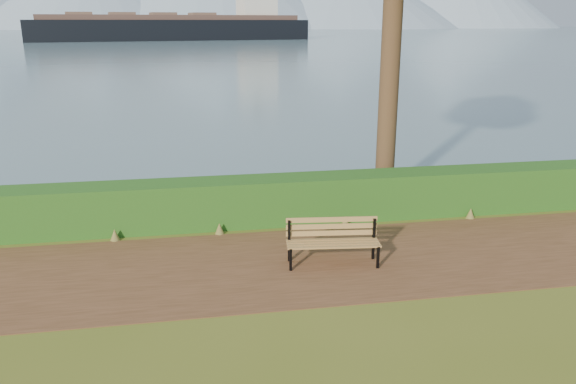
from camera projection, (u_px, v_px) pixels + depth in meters
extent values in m
plane|color=#54601B|center=(289.00, 271.00, 9.92)|extent=(140.00, 140.00, 0.00)
cube|color=#50321B|center=(286.00, 264.00, 10.20)|extent=(40.00, 3.40, 0.01)
cube|color=#194D16|center=(268.00, 200.00, 12.23)|extent=(32.00, 0.85, 1.00)
cube|color=slate|center=(190.00, 31.00, 254.96)|extent=(700.00, 510.00, 0.00)
cone|color=#7A8FA3|center=(173.00, 3.00, 408.44)|extent=(120.00, 120.00, 35.00)
cone|color=#7A8FA3|center=(385.00, 0.00, 429.40)|extent=(130.00, 130.00, 40.00)
cube|color=black|center=(291.00, 260.00, 9.89)|extent=(0.05, 0.06, 0.42)
cube|color=black|center=(289.00, 241.00, 10.22)|extent=(0.05, 0.06, 0.80)
cube|color=black|center=(290.00, 246.00, 10.03)|extent=(0.10, 0.49, 0.05)
cube|color=black|center=(378.00, 258.00, 9.98)|extent=(0.05, 0.06, 0.42)
cube|color=black|center=(374.00, 239.00, 10.32)|extent=(0.05, 0.06, 0.80)
cube|color=black|center=(376.00, 244.00, 10.13)|extent=(0.10, 0.49, 0.05)
cube|color=#9D693C|center=(335.00, 247.00, 9.90)|extent=(1.67, 0.26, 0.03)
cube|color=#9D693C|center=(334.00, 245.00, 10.01)|extent=(1.67, 0.26, 0.03)
cube|color=#9D693C|center=(333.00, 242.00, 10.13)|extent=(1.67, 0.26, 0.03)
cube|color=#9D693C|center=(332.00, 240.00, 10.24)|extent=(1.67, 0.26, 0.03)
cube|color=#9D693C|center=(331.00, 233.00, 10.26)|extent=(1.67, 0.22, 0.10)
cube|color=#9D693C|center=(332.00, 226.00, 10.22)|extent=(1.67, 0.22, 0.10)
cube|color=#9D693C|center=(332.00, 220.00, 10.18)|extent=(1.67, 0.22, 0.10)
cylinder|color=#3D2719|center=(392.00, 27.00, 12.76)|extent=(0.46, 0.46, 8.25)
cube|color=black|center=(174.00, 34.00, 132.75)|extent=(65.69, 22.85, 6.50)
cube|color=#4B342D|center=(173.00, 17.00, 131.64)|extent=(60.40, 20.82, 1.11)
cube|color=brown|center=(78.00, 14.00, 124.19)|extent=(6.67, 7.10, 0.74)
cube|color=brown|center=(122.00, 14.00, 127.42)|extent=(6.67, 7.10, 0.74)
cube|color=brown|center=(163.00, 14.00, 130.65)|extent=(6.67, 7.10, 0.74)
cube|color=brown|center=(202.00, 14.00, 133.88)|extent=(6.67, 7.10, 0.74)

